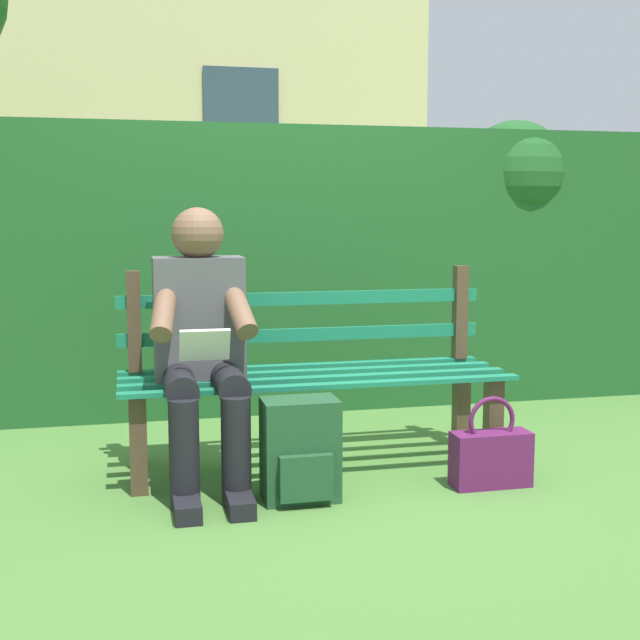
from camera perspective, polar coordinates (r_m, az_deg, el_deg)
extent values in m
plane|color=#477533|center=(3.82, -0.35, -10.02)|extent=(60.00, 60.00, 0.00)
cube|color=#4C3828|center=(3.84, 11.73, -6.89)|extent=(0.07, 0.07, 0.41)
cube|color=#4C3828|center=(3.50, -12.29, -8.31)|extent=(0.07, 0.07, 0.41)
cube|color=#4C3828|center=(4.16, 9.61, -5.71)|extent=(0.07, 0.07, 0.41)
cube|color=#4C3828|center=(3.85, -12.38, -6.85)|extent=(0.07, 0.07, 0.41)
cube|color=#197251|center=(3.94, -1.10, -3.15)|extent=(1.71, 0.06, 0.02)
cube|color=#197251|center=(3.79, -0.61, -3.57)|extent=(1.71, 0.06, 0.02)
cube|color=#197251|center=(3.64, -0.08, -4.02)|extent=(1.71, 0.06, 0.02)
cube|color=#197251|center=(3.49, 0.50, -4.51)|extent=(1.71, 0.06, 0.02)
cube|color=#4C3828|center=(4.12, 9.53, 0.54)|extent=(0.06, 0.06, 0.45)
cube|color=#4C3828|center=(3.81, -12.57, -0.09)|extent=(0.06, 0.06, 0.45)
cube|color=#197251|center=(3.90, -1.08, -1.00)|extent=(1.71, 0.02, 0.06)
cube|color=#197251|center=(3.88, -1.08, 1.49)|extent=(1.71, 0.02, 0.06)
cube|color=#4C4C51|center=(3.61, -8.27, 0.16)|extent=(0.38, 0.22, 0.52)
sphere|color=brown|center=(3.57, -8.35, 5.86)|extent=(0.22, 0.22, 0.22)
cylinder|color=black|center=(3.45, -6.24, -4.17)|extent=(0.13, 0.42, 0.13)
cylinder|color=black|center=(3.44, -9.56, -4.29)|extent=(0.13, 0.42, 0.13)
cylinder|color=black|center=(3.31, -5.74, -8.89)|extent=(0.12, 0.12, 0.43)
cylinder|color=black|center=(3.29, -9.24, -9.04)|extent=(0.12, 0.12, 0.43)
cube|color=black|center=(3.29, -5.52, -12.30)|extent=(0.10, 0.24, 0.07)
cube|color=black|center=(3.27, -9.07, -12.48)|extent=(0.10, 0.24, 0.07)
cylinder|color=brown|center=(3.48, -5.63, 0.95)|extent=(0.14, 0.32, 0.26)
cylinder|color=brown|center=(3.46, -10.57, 0.81)|extent=(0.14, 0.32, 0.26)
cube|color=white|center=(3.37, -7.87, -1.69)|extent=(0.20, 0.07, 0.13)
cube|color=#1E5123|center=(4.96, -7.91, 3.47)|extent=(6.36, 0.72, 1.62)
sphere|color=#1E5123|center=(5.37, 13.15, 9.70)|extent=(0.65, 0.65, 0.65)
cube|color=#334756|center=(10.31, -5.38, 13.51)|extent=(0.90, 0.04, 1.20)
cube|color=#1E4728|center=(3.36, -1.37, -8.81)|extent=(0.30, 0.19, 0.41)
cube|color=#1E4728|center=(3.28, -0.95, -10.74)|extent=(0.21, 0.04, 0.18)
cylinder|color=#1E4728|center=(3.48, -0.28, -7.90)|extent=(0.04, 0.04, 0.24)
cylinder|color=#1E4728|center=(3.44, -3.23, -8.07)|extent=(0.04, 0.04, 0.24)
cube|color=#59194C|center=(3.61, 11.57, -9.29)|extent=(0.33, 0.13, 0.23)
torus|color=#59194C|center=(3.56, 11.64, -6.74)|extent=(0.21, 0.02, 0.21)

